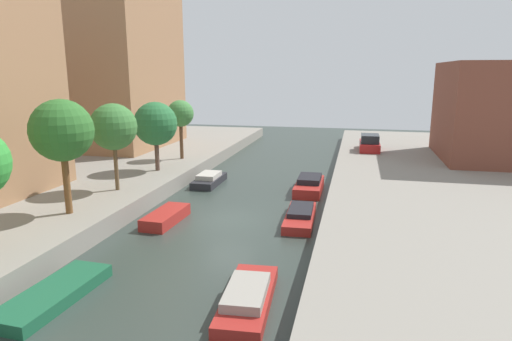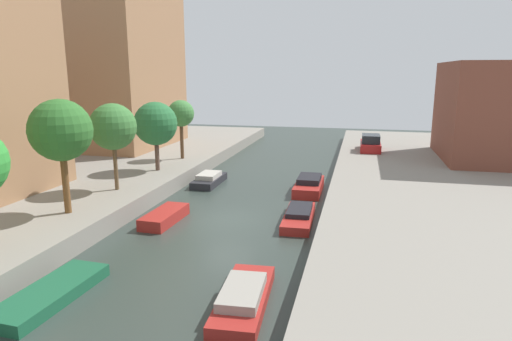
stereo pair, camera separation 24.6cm
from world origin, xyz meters
name	(u,v)px [view 1 (the left image)]	position (x,y,z in m)	size (l,w,h in m)	color
ground_plane	(230,220)	(0.00, 0.00, 0.00)	(84.00, 84.00, 0.00)	#2D3833
apartment_tower_far	(106,8)	(-16.00, 15.99, 13.41)	(10.00, 11.47, 24.81)	#9E704C
low_block_right	(511,112)	(18.00, 16.25, 4.78)	(10.00, 10.22, 7.55)	brown
street_tree_2	(62,131)	(-7.13, -3.57, 5.05)	(2.95, 2.95, 5.55)	brown
street_tree_3	(113,127)	(-7.13, 0.98, 4.69)	(2.67, 2.67, 5.05)	brown
street_tree_4	(155,124)	(-7.13, 6.42, 4.28)	(3.00, 3.00, 4.79)	brown
street_tree_5	(180,114)	(-7.13, 10.92, 4.55)	(2.08, 2.08, 4.64)	brown
parked_car	(370,144)	(7.58, 18.22, 1.59)	(1.75, 4.03, 1.43)	maroon
moored_boat_left_1	(53,295)	(-3.55, -9.66, 0.23)	(1.89, 4.63, 0.45)	#195638
moored_boat_left_2	(166,217)	(-3.18, -1.13, 0.30)	(1.46, 3.50, 0.61)	maroon
moored_boat_left_3	(209,180)	(-3.59, 7.17, 0.34)	(1.52, 3.83, 0.81)	#232328
moored_boat_right_1	(248,297)	(3.10, -8.52, 0.32)	(1.84, 4.62, 0.78)	maroon
moored_boat_right_2	(300,216)	(3.71, 0.60, 0.30)	(1.61, 4.60, 0.71)	maroon
moored_boat_right_3	(309,185)	(3.52, 6.83, 0.43)	(1.74, 4.46, 1.01)	maroon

